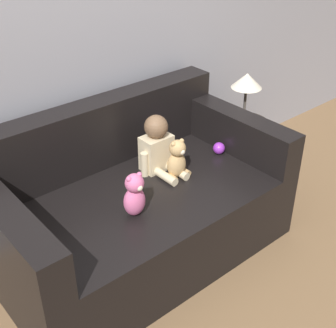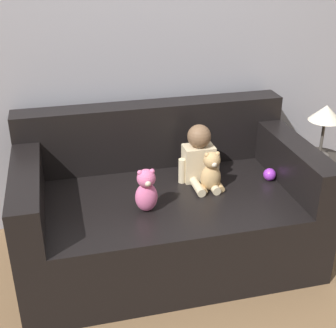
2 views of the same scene
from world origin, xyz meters
The scene contains 8 objects.
ground_plane centered at (0.00, 0.00, 0.00)m, with size 12.00×12.00×0.00m, color brown.
wall_back centered at (0.00, 0.58, 1.30)m, with size 8.00×0.05×2.60m.
couch centered at (0.00, 0.05, 0.32)m, with size 1.73×0.99×0.88m.
person_baby centered at (0.23, 0.11, 0.61)m, with size 0.26×0.30×0.36m.
teddy_bear_brown centered at (0.26, -0.03, 0.58)m, with size 0.15×0.12×0.25m.
plush_toy_side centered at (-0.15, -0.17, 0.58)m, with size 0.12×0.12×0.26m.
toy_ball centered at (0.66, 0.00, 0.50)m, with size 0.08×0.08×0.08m.
side_table centered at (1.12, 0.20, 0.61)m, with size 0.39×0.39×0.84m.
Camera 1 is at (-1.33, -1.82, 2.01)m, focal length 50.00 mm.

